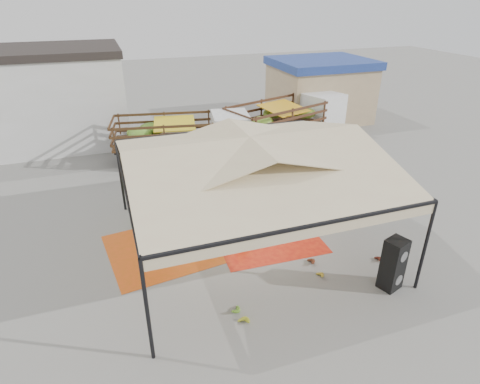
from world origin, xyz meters
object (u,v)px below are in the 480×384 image
object	(u,v)px
speaker_stack	(393,264)
truck_right	(292,116)
banana_heap	(212,202)
truck_left	(188,133)
vendor	(227,185)

from	to	relation	value
speaker_stack	truck_right	xyz separation A→B (m)	(2.88, 13.00, 0.74)
banana_heap	truck_left	bearing A→B (deg)	85.70
banana_heap	speaker_stack	bearing A→B (deg)	-56.01
banana_heap	truck_right	bearing A→B (deg)	45.91
banana_heap	vendor	distance (m)	1.12
truck_left	speaker_stack	bearing A→B (deg)	-64.01
speaker_stack	truck_left	size ratio (longest dim) A/B	0.23
speaker_stack	truck_right	distance (m)	13.33
banana_heap	truck_left	xyz separation A→B (m)	(0.48, 6.33, 0.81)
truck_right	speaker_stack	bearing A→B (deg)	-121.21
speaker_stack	truck_left	distance (m)	12.75
speaker_stack	truck_right	bearing A→B (deg)	58.76
vendor	truck_left	world-z (taller)	truck_left
truck_left	truck_right	distance (m)	6.44
speaker_stack	truck_left	world-z (taller)	truck_left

